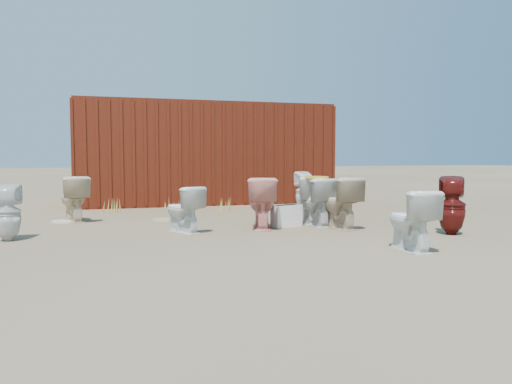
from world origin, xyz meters
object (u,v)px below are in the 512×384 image
object	(u,v)px
toilet_back_a	(7,212)
toilet_back_beige_right	(339,203)
toilet_front_a	(183,209)
toilet_back_e	(305,191)
shipping_container	(203,154)
toilet_front_pink	(262,203)
toilet_back_yellowlid	(316,202)
loose_tank	(286,216)
toilet_front_e	(411,220)
toilet_front_c	(310,200)
toilet_front_maroon	(452,205)
toilet_back_beige_left	(74,199)

from	to	relation	value
toilet_back_a	toilet_back_beige_right	distance (m)	4.75
toilet_front_a	toilet_back_e	size ratio (longest dim) A/B	0.84
shipping_container	toilet_front_a	world-z (taller)	shipping_container
toilet_front_pink	toilet_back_yellowlid	bearing A→B (deg)	-163.16
toilet_back_beige_right	loose_tank	xyz separation A→B (m)	(-0.70, 0.44, -0.23)
toilet_back_yellowlid	toilet_back_e	bearing A→B (deg)	-110.80
toilet_back_beige_right	toilet_back_yellowlid	distance (m)	0.45
toilet_back_e	toilet_front_e	bearing A→B (deg)	86.24
loose_tank	toilet_back_yellowlid	bearing A→B (deg)	-24.43
toilet_back_beige_right	toilet_back_e	size ratio (longest dim) A/B	0.98
toilet_front_e	shipping_container	bearing A→B (deg)	-79.35
toilet_front_c	toilet_back_a	world-z (taller)	toilet_front_c
toilet_front_a	toilet_front_pink	world-z (taller)	toilet_front_pink
toilet_front_maroon	toilet_back_yellowlid	world-z (taller)	toilet_front_maroon
toilet_front_pink	loose_tank	xyz separation A→B (m)	(0.45, 0.09, -0.23)
loose_tank	toilet_back_beige_left	bearing A→B (deg)	135.86
toilet_back_beige_right	toilet_front_maroon	bearing A→B (deg)	133.84
toilet_front_e	toilet_back_beige_right	world-z (taller)	toilet_back_beige_right
toilet_back_e	toilet_front_pink	bearing A→B (deg)	55.26
toilet_back_a	toilet_front_c	bearing A→B (deg)	-171.43
toilet_front_e	toilet_back_yellowlid	size ratio (longest dim) A/B	0.94
toilet_back_beige_right	toilet_back_beige_left	bearing A→B (deg)	-35.32
toilet_back_e	shipping_container	bearing A→B (deg)	-58.50
toilet_back_beige_right	toilet_front_pink	bearing A→B (deg)	-24.79
toilet_back_beige_left	toilet_back_yellowlid	world-z (taller)	toilet_back_beige_left
toilet_back_beige_left	toilet_back_beige_right	distance (m)	4.53
toilet_back_a	toilet_front_maroon	bearing A→B (deg)	170.80
toilet_front_pink	toilet_back_beige_right	world-z (taller)	toilet_back_beige_right
toilet_front_pink	loose_tank	size ratio (longest dim) A/B	1.61
toilet_front_c	toilet_front_e	distance (m)	2.65
toilet_front_a	toilet_front_e	distance (m)	3.26
toilet_front_a	toilet_front_pink	xyz separation A→B (m)	(1.24, 0.06, 0.06)
toilet_back_yellowlid	toilet_front_pink	bearing A→B (deg)	-0.98
loose_tank	toilet_back_e	bearing A→B (deg)	42.96
toilet_front_maroon	loose_tank	xyz separation A→B (m)	(-1.99, 1.46, -0.25)
toilet_front_c	toilet_back_beige_left	bearing A→B (deg)	-4.67
shipping_container	loose_tank	distance (m)	4.97
toilet_front_a	toilet_back_beige_right	distance (m)	2.41
toilet_back_a	toilet_back_e	bearing A→B (deg)	-153.98
shipping_container	toilet_front_a	distance (m)	5.23
loose_tank	toilet_back_beige_right	bearing A→B (deg)	-50.01
toilet_front_c	toilet_front_maroon	xyz separation A→B (m)	(1.47, -1.73, 0.02)
toilet_front_pink	toilet_back_yellowlid	size ratio (longest dim) A/B	1.03
toilet_front_maroon	toilet_back_a	xyz separation A→B (m)	(-6.03, 1.24, -0.04)
shipping_container	toilet_back_e	world-z (taller)	shipping_container
toilet_front_e	toilet_back_beige_right	size ratio (longest dim) A/B	0.91
toilet_front_pink	shipping_container	bearing A→B (deg)	-75.52
toilet_back_a	toilet_back_yellowlid	distance (m)	4.52
toilet_front_e	toilet_front_c	bearing A→B (deg)	-84.54
loose_tank	toilet_front_c	bearing A→B (deg)	9.41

